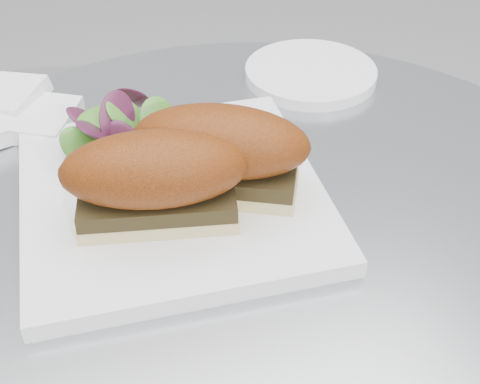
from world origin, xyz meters
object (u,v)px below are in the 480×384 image
object	(u,v)px
sandwich_right	(221,150)
saucer	(311,73)
sandwich_left	(155,178)
plate	(172,195)

from	to	relation	value
sandwich_right	saucer	size ratio (longest dim) A/B	1.08
sandwich_left	sandwich_right	xyz separation A→B (m)	(0.06, 0.02, 0.00)
sandwich_left	saucer	xyz separation A→B (m)	(0.23, 0.19, -0.05)
plate	sandwich_right	world-z (taller)	sandwich_right
sandwich_right	saucer	world-z (taller)	sandwich_right
plate	sandwich_left	bearing A→B (deg)	-121.20
plate	sandwich_right	bearing A→B (deg)	-26.79
plate	sandwich_left	size ratio (longest dim) A/B	1.61
plate	saucer	xyz separation A→B (m)	(0.21, 0.16, -0.00)
plate	saucer	size ratio (longest dim) A/B	1.71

